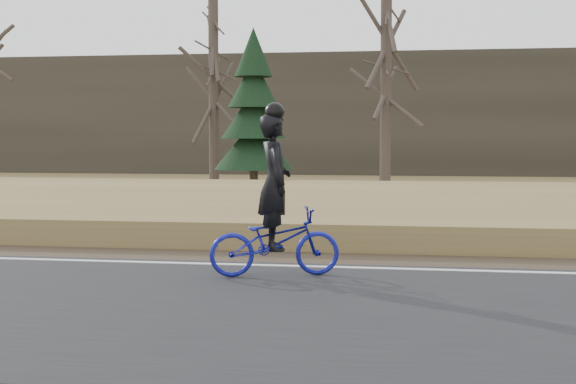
# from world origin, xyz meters

# --- Properties ---
(ground) EXTENTS (120.00, 120.00, 0.00)m
(ground) POSITION_xyz_m (0.00, 0.00, 0.00)
(ground) COLOR olive
(ground) RESTS_ON ground
(road) EXTENTS (120.00, 6.00, 0.06)m
(road) POSITION_xyz_m (0.00, -2.50, 0.03)
(road) COLOR black
(road) RESTS_ON ground
(edge_line) EXTENTS (120.00, 0.12, 0.01)m
(edge_line) POSITION_xyz_m (0.00, 0.20, 0.07)
(edge_line) COLOR silver
(edge_line) RESTS_ON road
(shoulder) EXTENTS (120.00, 1.60, 0.04)m
(shoulder) POSITION_xyz_m (0.00, 1.20, 0.02)
(shoulder) COLOR #473A2B
(shoulder) RESTS_ON ground
(embankment) EXTENTS (120.00, 5.00, 0.44)m
(embankment) POSITION_xyz_m (0.00, 4.20, 0.22)
(embankment) COLOR olive
(embankment) RESTS_ON ground
(ballast) EXTENTS (120.00, 3.00, 0.45)m
(ballast) POSITION_xyz_m (0.00, 8.00, 0.23)
(ballast) COLOR slate
(ballast) RESTS_ON ground
(railroad) EXTENTS (120.00, 2.40, 0.29)m
(railroad) POSITION_xyz_m (0.00, 8.00, 0.53)
(railroad) COLOR black
(railroad) RESTS_ON ballast
(treeline_backdrop) EXTENTS (120.00, 4.00, 6.00)m
(treeline_backdrop) POSITION_xyz_m (0.00, 30.00, 3.00)
(treeline_backdrop) COLOR #383328
(treeline_backdrop) RESTS_ON ground
(cyclist) EXTENTS (1.83, 1.10, 2.29)m
(cyclist) POSITION_xyz_m (-1.88, -0.61, 0.81)
(cyclist) COLOR navy
(cyclist) RESTS_ON road
(bare_tree_left) EXTENTS (0.36, 0.36, 6.88)m
(bare_tree_left) POSITION_xyz_m (-7.28, 17.24, 3.44)
(bare_tree_left) COLOR #483C35
(bare_tree_left) RESTS_ON ground
(bare_tree_near_left) EXTENTS (0.36, 0.36, 6.92)m
(bare_tree_near_left) POSITION_xyz_m (-1.01, 14.34, 3.46)
(bare_tree_near_left) COLOR #483C35
(bare_tree_near_left) RESTS_ON ground
(conifer) EXTENTS (2.60, 2.60, 5.45)m
(conifer) POSITION_xyz_m (-5.33, 14.88, 2.58)
(conifer) COLOR #483C35
(conifer) RESTS_ON ground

